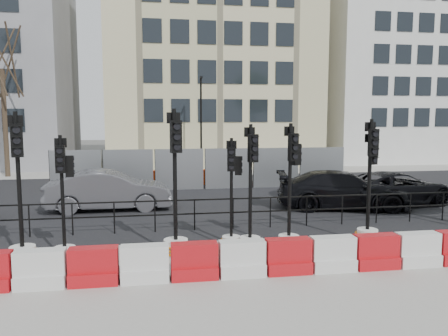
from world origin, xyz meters
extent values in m
plane|color=#51514C|center=(0.00, 0.00, 0.00)|extent=(120.00, 120.00, 0.00)
cube|color=gray|center=(0.00, -3.00, 0.01)|extent=(40.00, 6.00, 0.02)
cube|color=black|center=(0.00, 7.00, 0.01)|extent=(40.00, 14.00, 0.03)
cube|color=gray|center=(0.00, 16.00, 0.01)|extent=(40.00, 4.00, 0.02)
cube|color=beige|center=(2.00, 22.00, 9.00)|extent=(15.00, 10.00, 18.00)
cube|color=silver|center=(17.00, 22.00, 8.00)|extent=(12.00, 9.00, 16.00)
cylinder|color=black|center=(-6.00, 1.20, 0.50)|extent=(0.04, 0.04, 1.00)
cylinder|color=black|center=(-4.80, 1.20, 0.50)|extent=(0.04, 0.04, 1.00)
cylinder|color=black|center=(-3.60, 1.20, 0.50)|extent=(0.04, 0.04, 1.00)
cylinder|color=black|center=(-2.40, 1.20, 0.50)|extent=(0.04, 0.04, 1.00)
cylinder|color=black|center=(-1.20, 1.20, 0.50)|extent=(0.04, 0.04, 1.00)
cylinder|color=black|center=(0.00, 1.20, 0.50)|extent=(0.04, 0.04, 1.00)
cylinder|color=black|center=(1.20, 1.20, 0.50)|extent=(0.04, 0.04, 1.00)
cylinder|color=black|center=(2.40, 1.20, 0.50)|extent=(0.04, 0.04, 1.00)
cylinder|color=black|center=(3.60, 1.20, 0.50)|extent=(0.04, 0.04, 1.00)
cylinder|color=black|center=(4.80, 1.20, 0.50)|extent=(0.04, 0.04, 1.00)
cylinder|color=black|center=(6.00, 1.20, 0.50)|extent=(0.04, 0.04, 1.00)
cylinder|color=black|center=(7.20, 1.20, 0.50)|extent=(0.04, 0.04, 1.00)
cube|color=black|center=(0.00, 1.20, 0.98)|extent=(18.00, 0.04, 0.04)
cube|color=black|center=(0.00, 1.20, 0.55)|extent=(18.00, 0.04, 0.04)
cube|color=gray|center=(-6.00, 9.00, 1.00)|extent=(2.30, 0.05, 2.00)
cylinder|color=black|center=(-7.15, 9.00, 1.00)|extent=(0.05, 0.05, 2.00)
cube|color=gray|center=(-3.60, 9.00, 1.00)|extent=(2.30, 0.05, 2.00)
cylinder|color=black|center=(-4.75, 9.00, 1.00)|extent=(0.05, 0.05, 2.00)
cube|color=gray|center=(-1.20, 9.00, 1.00)|extent=(2.30, 0.05, 2.00)
cylinder|color=black|center=(-2.35, 9.00, 1.00)|extent=(0.05, 0.05, 2.00)
cube|color=gray|center=(1.20, 9.00, 1.00)|extent=(2.30, 0.05, 2.00)
cylinder|color=black|center=(0.05, 9.00, 1.00)|extent=(0.05, 0.05, 2.00)
cube|color=gray|center=(3.60, 9.00, 1.00)|extent=(2.30, 0.05, 2.00)
cylinder|color=black|center=(2.45, 9.00, 1.00)|extent=(0.05, 0.05, 2.00)
cube|color=gray|center=(6.00, 9.00, 1.00)|extent=(2.30, 0.05, 2.00)
cylinder|color=black|center=(4.85, 9.00, 1.00)|extent=(0.05, 0.05, 2.00)
cube|color=#FD4410|center=(-4.00, 10.50, 0.40)|extent=(1.00, 0.40, 0.80)
cube|color=#FD4410|center=(-2.00, 10.50, 0.40)|extent=(1.00, 0.40, 0.80)
cube|color=#FD4410|center=(0.00, 10.50, 0.40)|extent=(1.00, 0.40, 0.80)
cube|color=#FD4410|center=(2.00, 10.50, 0.40)|extent=(1.00, 0.40, 0.80)
cube|color=#FD4410|center=(4.00, 10.50, 0.40)|extent=(1.00, 0.40, 0.80)
cylinder|color=black|center=(0.50, 15.00, 3.00)|extent=(0.12, 0.12, 6.00)
cube|color=black|center=(0.50, 14.75, 5.90)|extent=(0.12, 0.50, 0.12)
cylinder|color=#473828|center=(-11.00, 15.50, 3.15)|extent=(0.28, 0.28, 6.30)
cube|color=silver|center=(-4.73, -2.80, 0.15)|extent=(1.00, 0.50, 0.30)
cube|color=silver|center=(-4.73, -2.80, 0.55)|extent=(1.00, 0.35, 0.50)
cube|color=red|center=(-3.68, -2.80, 0.15)|extent=(1.00, 0.50, 0.30)
cube|color=red|center=(-3.68, -2.80, 0.55)|extent=(1.00, 0.35, 0.50)
cube|color=silver|center=(-2.62, -2.80, 0.15)|extent=(1.00, 0.50, 0.30)
cube|color=silver|center=(-2.62, -2.80, 0.55)|extent=(1.00, 0.35, 0.50)
cube|color=red|center=(-1.58, -2.80, 0.15)|extent=(1.00, 0.50, 0.30)
cube|color=red|center=(-1.58, -2.80, 0.55)|extent=(1.00, 0.35, 0.50)
cube|color=silver|center=(-0.53, -2.80, 0.15)|extent=(1.00, 0.50, 0.30)
cube|color=silver|center=(-0.53, -2.80, 0.55)|extent=(1.00, 0.35, 0.50)
cube|color=red|center=(0.53, -2.80, 0.15)|extent=(1.00, 0.50, 0.30)
cube|color=red|center=(0.53, -2.80, 0.55)|extent=(1.00, 0.35, 0.50)
cube|color=silver|center=(1.58, -2.80, 0.15)|extent=(1.00, 0.50, 0.30)
cube|color=silver|center=(1.58, -2.80, 0.55)|extent=(1.00, 0.35, 0.50)
cube|color=red|center=(2.62, -2.80, 0.15)|extent=(1.00, 0.50, 0.30)
cube|color=red|center=(2.62, -2.80, 0.55)|extent=(1.00, 0.35, 0.50)
cube|color=silver|center=(3.68, -2.80, 0.15)|extent=(1.00, 0.50, 0.30)
cube|color=silver|center=(3.68, -2.80, 0.55)|extent=(1.00, 0.35, 0.50)
cylinder|color=silver|center=(-5.52, -1.20, 0.22)|extent=(0.59, 0.59, 0.44)
torus|color=#CA660A|center=(-5.52, -1.20, 0.13)|extent=(0.71, 0.71, 0.05)
torus|color=#CA660A|center=(-5.52, -1.20, 0.22)|extent=(0.71, 0.71, 0.05)
torus|color=#CA660A|center=(-5.52, -1.20, 0.31)|extent=(0.71, 0.71, 0.05)
cylinder|color=black|center=(-5.52, -1.20, 1.97)|extent=(0.10, 0.10, 3.29)
cube|color=black|center=(-5.48, -1.33, 2.96)|extent=(0.30, 0.23, 0.77)
cylinder|color=black|center=(-5.46, -1.41, 2.72)|extent=(0.17, 0.10, 0.16)
cylinder|color=black|center=(-5.46, -1.41, 2.96)|extent=(0.17, 0.10, 0.16)
cylinder|color=black|center=(-5.46, -1.41, 3.20)|extent=(0.17, 0.10, 0.16)
cube|color=black|center=(-5.54, -1.14, 3.40)|extent=(0.32, 0.13, 0.26)
cylinder|color=silver|center=(-4.57, -1.17, 0.19)|extent=(0.50, 0.50, 0.37)
torus|color=#CA660A|center=(-4.57, -1.17, 0.11)|extent=(0.60, 0.60, 0.05)
torus|color=#CA660A|center=(-4.57, -1.17, 0.19)|extent=(0.60, 0.60, 0.05)
torus|color=#CA660A|center=(-4.57, -1.17, 0.26)|extent=(0.60, 0.60, 0.05)
cylinder|color=black|center=(-4.57, -1.17, 1.68)|extent=(0.08, 0.08, 2.79)
cube|color=black|center=(-4.56, -1.28, 2.51)|extent=(0.23, 0.15, 0.65)
cylinder|color=black|center=(-4.56, -1.35, 2.31)|extent=(0.14, 0.06, 0.14)
cylinder|color=black|center=(-4.56, -1.35, 2.51)|extent=(0.14, 0.06, 0.14)
cylinder|color=black|center=(-4.56, -1.35, 2.72)|extent=(0.14, 0.06, 0.14)
cube|color=black|center=(-4.57, -1.11, 2.89)|extent=(0.28, 0.05, 0.22)
cube|color=black|center=(-4.38, -1.15, 2.33)|extent=(0.20, 0.14, 0.51)
cylinder|color=silver|center=(-1.90, -1.20, 0.22)|extent=(0.60, 0.60, 0.45)
torus|color=#CA660A|center=(-1.90, -1.20, 0.13)|extent=(0.73, 0.73, 0.06)
torus|color=#CA660A|center=(-1.90, -1.20, 0.22)|extent=(0.73, 0.73, 0.06)
torus|color=#CA660A|center=(-1.90, -1.20, 0.31)|extent=(0.73, 0.73, 0.06)
cylinder|color=black|center=(-1.90, -1.20, 2.02)|extent=(0.10, 0.10, 3.36)
cube|color=black|center=(-1.87, -1.33, 3.02)|extent=(0.30, 0.21, 0.78)
cylinder|color=black|center=(-1.85, -1.42, 2.78)|extent=(0.18, 0.09, 0.17)
cylinder|color=black|center=(-1.85, -1.42, 3.02)|extent=(0.18, 0.09, 0.17)
cylinder|color=black|center=(-1.85, -1.42, 3.27)|extent=(0.18, 0.09, 0.17)
cube|color=black|center=(-1.91, -1.14, 3.47)|extent=(0.33, 0.11, 0.27)
cylinder|color=silver|center=(-0.41, -0.82, 0.18)|extent=(0.48, 0.48, 0.36)
torus|color=#CA660A|center=(-0.41, -0.82, 0.11)|extent=(0.58, 0.58, 0.04)
torus|color=#CA660A|center=(-0.41, -0.82, 0.18)|extent=(0.58, 0.58, 0.04)
torus|color=#CA660A|center=(-0.41, -0.82, 0.25)|extent=(0.58, 0.58, 0.04)
cylinder|color=black|center=(-0.41, -0.82, 1.61)|extent=(0.08, 0.08, 2.69)
cube|color=black|center=(-0.43, -0.93, 2.42)|extent=(0.23, 0.16, 0.63)
cylinder|color=black|center=(-0.45, -1.00, 2.22)|extent=(0.14, 0.07, 0.13)
cylinder|color=black|center=(-0.45, -1.00, 2.42)|extent=(0.14, 0.07, 0.13)
cylinder|color=black|center=(-0.45, -1.00, 2.62)|extent=(0.14, 0.07, 0.13)
cube|color=black|center=(-0.40, -0.77, 2.78)|extent=(0.27, 0.08, 0.21)
cube|color=black|center=(-0.24, -0.85, 2.24)|extent=(0.20, 0.15, 0.49)
cylinder|color=silver|center=(0.02, -1.14, 0.20)|extent=(0.54, 0.54, 0.40)
torus|color=#CA660A|center=(0.02, -1.14, 0.12)|extent=(0.65, 0.65, 0.05)
torus|color=#CA660A|center=(0.02, -1.14, 0.20)|extent=(0.65, 0.65, 0.05)
torus|color=#CA660A|center=(0.02, -1.14, 0.28)|extent=(0.65, 0.65, 0.05)
cylinder|color=black|center=(0.02, -1.14, 1.81)|extent=(0.09, 0.09, 3.02)
cube|color=black|center=(0.06, -1.26, 2.71)|extent=(0.27, 0.21, 0.70)
cylinder|color=black|center=(0.08, -1.33, 2.49)|extent=(0.16, 0.09, 0.15)
cylinder|color=black|center=(0.08, -1.33, 2.71)|extent=(0.16, 0.09, 0.15)
cylinder|color=black|center=(0.08, -1.33, 2.94)|extent=(0.16, 0.09, 0.15)
cube|color=black|center=(0.00, -1.08, 3.12)|extent=(0.30, 0.12, 0.24)
cylinder|color=silver|center=(1.07, -1.14, 0.20)|extent=(0.55, 0.55, 0.40)
torus|color=#CA660A|center=(1.07, -1.14, 0.12)|extent=(0.66, 0.66, 0.05)
torus|color=#CA660A|center=(1.07, -1.14, 0.20)|extent=(0.66, 0.66, 0.05)
torus|color=#CA660A|center=(1.07, -1.14, 0.28)|extent=(0.66, 0.66, 0.05)
cylinder|color=black|center=(1.07, -1.14, 1.82)|extent=(0.09, 0.09, 3.03)
cube|color=black|center=(1.10, -1.26, 2.73)|extent=(0.27, 0.21, 0.71)
cylinder|color=black|center=(1.13, -1.34, 2.51)|extent=(0.16, 0.09, 0.15)
cylinder|color=black|center=(1.13, -1.34, 2.73)|extent=(0.16, 0.09, 0.15)
cylinder|color=black|center=(1.13, -1.34, 2.95)|extent=(0.16, 0.09, 0.15)
cube|color=black|center=(1.05, -1.09, 3.13)|extent=(0.30, 0.12, 0.24)
cube|color=black|center=(1.26, -1.08, 2.53)|extent=(0.23, 0.19, 0.56)
cylinder|color=silver|center=(3.40, -0.91, 0.21)|extent=(0.56, 0.56, 0.42)
torus|color=#CA660A|center=(3.40, -0.91, 0.13)|extent=(0.68, 0.68, 0.05)
torus|color=#CA660A|center=(3.40, -0.91, 0.21)|extent=(0.68, 0.68, 0.05)
torus|color=#CA660A|center=(3.40, -0.91, 0.29)|extent=(0.68, 0.68, 0.05)
cylinder|color=black|center=(3.40, -0.91, 1.88)|extent=(0.09, 0.09, 3.13)
cube|color=black|center=(3.41, -1.03, 2.82)|extent=(0.26, 0.16, 0.73)
cylinder|color=black|center=(3.41, -1.11, 2.59)|extent=(0.16, 0.06, 0.16)
cylinder|color=black|center=(3.41, -1.11, 2.82)|extent=(0.16, 0.06, 0.16)
cylinder|color=black|center=(3.41, -1.11, 3.05)|extent=(0.16, 0.06, 0.16)
cube|color=black|center=(3.40, -0.84, 3.23)|extent=(0.31, 0.05, 0.25)
cylinder|color=silver|center=(3.40, -0.88, 0.19)|extent=(0.51, 0.51, 0.38)
torus|color=#CA660A|center=(3.40, -0.88, 0.11)|extent=(0.61, 0.61, 0.05)
torus|color=#CA660A|center=(3.40, -0.88, 0.19)|extent=(0.61, 0.61, 0.05)
torus|color=#CA660A|center=(3.40, -0.88, 0.26)|extent=(0.61, 0.61, 0.05)
cylinder|color=black|center=(3.40, -0.88, 1.70)|extent=(0.09, 0.09, 2.83)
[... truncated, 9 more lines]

